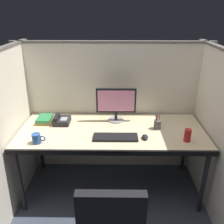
% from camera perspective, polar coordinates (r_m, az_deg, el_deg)
% --- Properties ---
extents(ground_plane, '(8.00, 8.00, 0.00)m').
position_cam_1_polar(ground_plane, '(2.67, -0.10, -21.57)').
color(ground_plane, '#383F4C').
extents(cubicle_partition_rear, '(2.21, 0.06, 1.57)m').
position_cam_1_polar(cubicle_partition_rear, '(2.85, 0.10, 0.80)').
color(cubicle_partition_rear, beige).
rests_on(cubicle_partition_rear, ground).
extents(cubicle_partition_left, '(0.06, 1.41, 1.57)m').
position_cam_1_polar(cubicle_partition_left, '(2.57, -22.88, -3.90)').
color(cubicle_partition_left, beige).
rests_on(cubicle_partition_left, ground).
extents(cubicle_partition_right, '(0.06, 1.41, 1.57)m').
position_cam_1_polar(cubicle_partition_right, '(2.55, 23.00, -4.16)').
color(cubicle_partition_right, beige).
rests_on(cubicle_partition_right, ground).
extents(desk, '(1.90, 0.80, 0.74)m').
position_cam_1_polar(desk, '(2.48, -0.02, -5.43)').
color(desk, beige).
rests_on(desk, ground).
extents(monitor_center, '(0.43, 0.17, 0.37)m').
position_cam_1_polar(monitor_center, '(2.58, 0.98, 2.27)').
color(monitor_center, gray).
rests_on(monitor_center, desk).
extents(keyboard_main, '(0.43, 0.15, 0.02)m').
position_cam_1_polar(keyboard_main, '(2.31, 0.84, -6.04)').
color(keyboard_main, black).
rests_on(keyboard_main, desk).
extents(computer_mouse, '(0.06, 0.10, 0.04)m').
position_cam_1_polar(computer_mouse, '(2.33, 7.89, -5.93)').
color(computer_mouse, black).
rests_on(computer_mouse, desk).
extents(soda_can, '(0.07, 0.07, 0.12)m').
position_cam_1_polar(soda_can, '(2.35, 17.58, -5.33)').
color(soda_can, red).
rests_on(soda_can, desk).
extents(coffee_mug, '(0.13, 0.08, 0.09)m').
position_cam_1_polar(coffee_mug, '(2.33, -17.53, -6.05)').
color(coffee_mug, '#264C8C').
rests_on(coffee_mug, desk).
extents(pen_cup, '(0.08, 0.08, 0.17)m').
position_cam_1_polar(pen_cup, '(2.52, 10.81, -2.92)').
color(pen_cup, '#4C4742').
rests_on(pen_cup, desk).
extents(book_stack, '(0.15, 0.21, 0.06)m').
position_cam_1_polar(book_stack, '(2.73, -15.72, -1.68)').
color(book_stack, olive).
rests_on(book_stack, desk).
extents(desk_phone, '(0.17, 0.19, 0.09)m').
position_cam_1_polar(desk_phone, '(2.65, -11.97, -1.99)').
color(desk_phone, black).
rests_on(desk_phone, desk).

